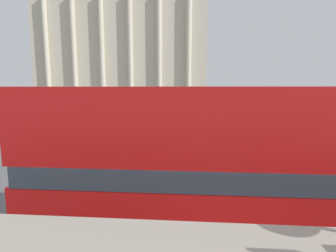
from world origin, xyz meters
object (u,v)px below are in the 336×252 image
object	(u,v)px
plaza_building_left	(125,49)
double_decker_bus	(263,173)
traffic_light_mid	(196,118)
pedestrian_grey	(280,122)
traffic_light_near	(109,127)
pedestrian_olive	(205,153)
car_navy	(141,119)

from	to	relation	value
plaza_building_left	double_decker_bus	bearing A→B (deg)	-72.56
traffic_light_mid	pedestrian_grey	world-z (taller)	traffic_light_mid
traffic_light_near	pedestrian_olive	world-z (taller)	traffic_light_near
plaza_building_left	traffic_light_mid	bearing A→B (deg)	-68.66
double_decker_bus	pedestrian_olive	size ratio (longest dim) A/B	5.99
traffic_light_mid	car_navy	world-z (taller)	traffic_light_mid
traffic_light_near	pedestrian_grey	distance (m)	20.58
double_decker_bus	pedestrian_grey	bearing A→B (deg)	73.30
traffic_light_near	traffic_light_mid	size ratio (longest dim) A/B	1.10
pedestrian_grey	plaza_building_left	bearing A→B (deg)	-140.63
pedestrian_olive	pedestrian_grey	xyz separation A→B (m)	(8.50, 14.36, -0.13)
plaza_building_left	pedestrian_grey	world-z (taller)	plaza_building_left
pedestrian_olive	traffic_light_near	bearing A→B (deg)	-26.40
car_navy	pedestrian_grey	world-z (taller)	pedestrian_grey
pedestrian_olive	plaza_building_left	bearing A→B (deg)	-114.64
car_navy	pedestrian_grey	distance (m)	15.40
plaza_building_left	pedestrian_olive	xyz separation A→B (m)	(13.02, -36.93, -10.57)
double_decker_bus	traffic_light_near	bearing A→B (deg)	135.61
traffic_light_mid	car_navy	xyz separation A→B (m)	(-6.18, 13.04, -1.64)
traffic_light_mid	pedestrian_grey	distance (m)	13.29
pedestrian_grey	traffic_light_mid	bearing A→B (deg)	-46.42
traffic_light_mid	car_navy	bearing A→B (deg)	115.35
traffic_light_near	pedestrian_grey	size ratio (longest dim) A/B	2.45
double_decker_bus	plaza_building_left	xyz separation A→B (m)	(-13.90, 44.24, 9.19)
car_navy	pedestrian_grey	bearing A→B (deg)	-132.66
car_navy	pedestrian_olive	bearing A→B (deg)	169.93
double_decker_bus	pedestrian_olive	xyz separation A→B (m)	(-0.88, 7.31, -1.38)
double_decker_bus	pedestrian_grey	xyz separation A→B (m)	(7.62, 21.67, -1.51)
double_decker_bus	pedestrian_olive	distance (m)	7.49
double_decker_bus	traffic_light_mid	distance (m)	11.94
pedestrian_grey	traffic_light_near	bearing A→B (deg)	-43.83
double_decker_bus	pedestrian_olive	bearing A→B (deg)	99.55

